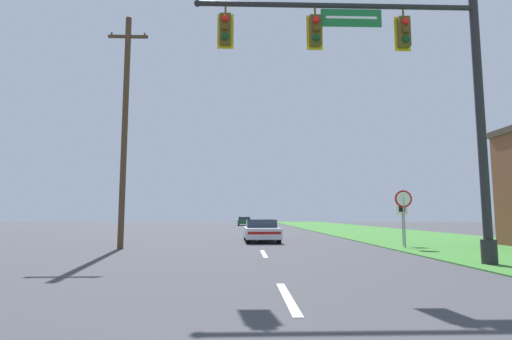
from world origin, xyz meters
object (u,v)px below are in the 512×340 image
at_px(utility_pole_near, 125,126).
at_px(signal_mast, 405,82).
at_px(car_ahead, 261,230).
at_px(route_sign_post, 402,213).
at_px(far_car, 244,221).
at_px(stop_sign, 404,206).

bearing_deg(utility_pole_near, signal_mast, -30.76).
bearing_deg(utility_pole_near, car_ahead, 35.94).
bearing_deg(route_sign_post, signal_mast, -110.07).
xyz_separation_m(far_car, stop_sign, (6.84, -38.77, 1.26)).
bearing_deg(signal_mast, far_car, 96.04).
distance_m(signal_mast, route_sign_post, 8.50).
relative_size(signal_mast, stop_sign, 3.57).
bearing_deg(car_ahead, signal_mast, -69.87).
bearing_deg(signal_mast, stop_sign, 69.67).
xyz_separation_m(stop_sign, route_sign_post, (0.46, 1.33, -0.34)).
bearing_deg(far_car, stop_sign, -80.00).
bearing_deg(route_sign_post, stop_sign, -108.97).
bearing_deg(utility_pole_near, stop_sign, -1.61).
bearing_deg(stop_sign, utility_pole_near, 178.39).
xyz_separation_m(signal_mast, route_sign_post, (2.58, 7.07, -3.94)).
bearing_deg(route_sign_post, car_ahead, 151.03).
relative_size(car_ahead, utility_pole_near, 0.41).
xyz_separation_m(signal_mast, utility_pole_near, (-10.23, 6.09, -0.05)).
distance_m(signal_mast, car_ahead, 12.36).
xyz_separation_m(car_ahead, stop_sign, (6.04, -4.93, 1.26)).
distance_m(far_car, utility_pole_near, 39.12).
bearing_deg(signal_mast, car_ahead, 110.13).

